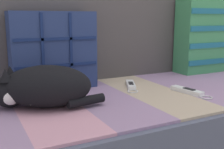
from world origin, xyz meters
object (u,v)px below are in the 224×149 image
Objects in this scene: sleeping_cat at (41,87)px; game_remote_near at (188,91)px; throw_pillow_quilted at (53,51)px; throw_pillow_striped at (208,36)px; couch at (181,123)px; game_remote_far at (131,85)px.

sleeping_cat is 1.80× the size of game_remote_near.
throw_pillow_quilted is 0.94m from throw_pillow_striped.
throw_pillow_striped is at bearing -0.03° from throw_pillow_quilted.
throw_pillow_striped reaches higher than couch.
throw_pillow_quilted is 0.39m from game_remote_far.
throw_pillow_quilted reaches higher than game_remote_near.
throw_pillow_quilted reaches higher than couch.
throw_pillow_quilted is 1.80× the size of game_remote_near.
throw_pillow_striped is 2.20× the size of game_remote_far.
throw_pillow_quilted is 0.30m from sleeping_cat.
throw_pillow_quilted reaches higher than game_remote_far.
couch is at bearing -12.50° from game_remote_far.
couch is at bearing -18.85° from throw_pillow_quilted.
throw_pillow_striped is 0.66m from game_remote_far.
game_remote_near is at bearing -124.49° from couch.
game_remote_near is at bearing -51.36° from game_remote_far.
couch is 0.28m from game_remote_near.
throw_pillow_quilted reaches higher than sleeping_cat.
sleeping_cat reaches higher than game_remote_near.
couch is 0.58m from throw_pillow_striped.
couch is at bearing -150.25° from throw_pillow_striped.
throw_pillow_quilted is at bearing 179.97° from throw_pillow_striped.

